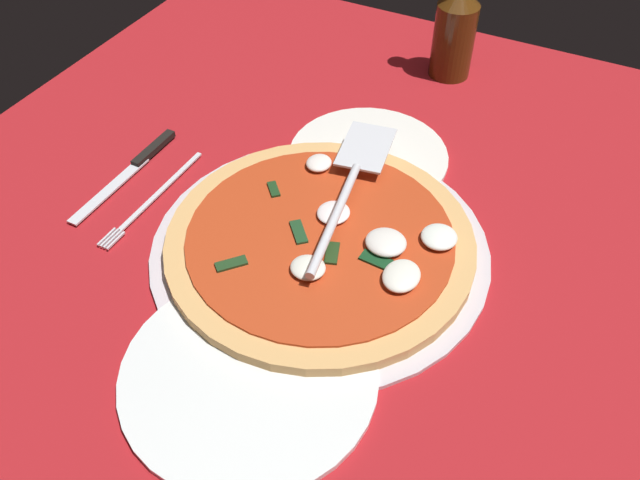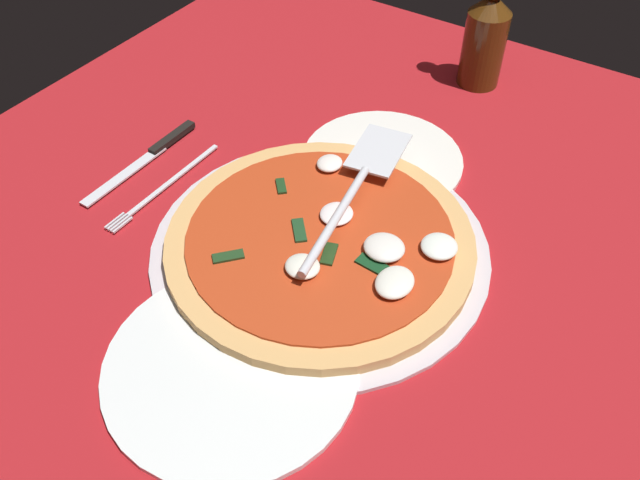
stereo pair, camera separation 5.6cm
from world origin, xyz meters
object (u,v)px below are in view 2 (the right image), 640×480
object	(u,v)px
beer_bottle	(486,34)
place_setting_far	(158,172)
pizza_server	(357,185)
dinner_plate_right	(382,160)
pizza	(323,241)
dinner_plate_left	(232,367)

from	to	relation	value
beer_bottle	place_setting_far	bearing A→B (deg)	148.69
pizza_server	beer_bottle	distance (cm)	33.71
dinner_plate_right	beer_bottle	size ratio (longest dim) A/B	0.95
pizza	pizza_server	xyz separation A→B (cm)	(7.55, 0.29, 2.53)
dinner_plate_right	pizza_server	bearing A→B (deg)	-169.04
dinner_plate_left	beer_bottle	bearing A→B (deg)	0.84
dinner_plate_right	pizza	xyz separation A→B (cm)	(-17.27, -2.17, 1.27)
pizza_server	beer_bottle	world-z (taller)	beer_bottle
beer_bottle	pizza	bearing A→B (deg)	179.56
dinner_plate_right	place_setting_far	distance (cm)	28.33
pizza	pizza_server	bearing A→B (deg)	2.17
dinner_plate_left	place_setting_far	size ratio (longest dim) A/B	1.18
dinner_plate_right	place_setting_far	size ratio (longest dim) A/B	0.99
pizza_server	place_setting_far	bearing A→B (deg)	97.55
dinner_plate_right	beer_bottle	xyz separation A→B (cm)	(23.78, -2.49, 7.50)
beer_bottle	dinner_plate_left	bearing A→B (deg)	-179.16
dinner_plate_right	beer_bottle	distance (cm)	25.06
place_setting_far	beer_bottle	bearing A→B (deg)	149.23
dinner_plate_left	dinner_plate_right	world-z (taller)	same
dinner_plate_right	place_setting_far	xyz separation A→B (cm)	(-17.25, 22.47, -0.15)
dinner_plate_right	place_setting_far	bearing A→B (deg)	127.51
dinner_plate_left	beer_bottle	size ratio (longest dim) A/B	1.14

